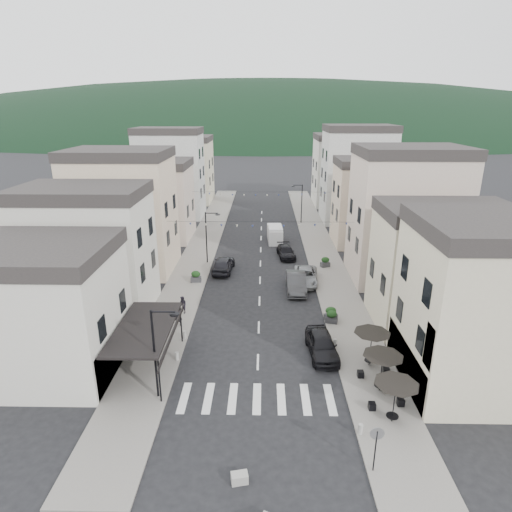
{
  "coord_description": "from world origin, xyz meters",
  "views": [
    {
      "loc": [
        0.35,
        -19.94,
        17.01
      ],
      "look_at": [
        -0.37,
        18.62,
        3.5
      ],
      "focal_mm": 30.0,
      "sensor_mm": 36.0,
      "label": 1
    }
  ],
  "objects_px": {
    "parked_car_b": "(296,282)",
    "parked_car_e": "(223,264)",
    "parked_car_a": "(322,344)",
    "pedestrian_a": "(178,316)",
    "parked_car_c": "(305,276)",
    "pedestrian_b": "(183,305)",
    "parked_car_d": "(286,252)",
    "delivery_van": "(275,234)"
  },
  "relations": [
    {
      "from": "parked_car_b",
      "to": "parked_car_e",
      "type": "bearing_deg",
      "value": 146.98
    },
    {
      "from": "parked_car_a",
      "to": "pedestrian_a",
      "type": "xyz_separation_m",
      "value": [
        -11.12,
        3.88,
        0.15
      ]
    },
    {
      "from": "parked_car_c",
      "to": "pedestrian_b",
      "type": "bearing_deg",
      "value": -142.07
    },
    {
      "from": "parked_car_c",
      "to": "parked_car_e",
      "type": "relative_size",
      "value": 1.07
    },
    {
      "from": "parked_car_d",
      "to": "pedestrian_a",
      "type": "xyz_separation_m",
      "value": [
        -9.55,
        -17.32,
        0.32
      ]
    },
    {
      "from": "parked_car_a",
      "to": "parked_car_e",
      "type": "xyz_separation_m",
      "value": [
        -8.61,
        16.39,
        0.03
      ]
    },
    {
      "from": "parked_car_a",
      "to": "pedestrian_b",
      "type": "height_order",
      "value": "pedestrian_b"
    },
    {
      "from": "delivery_van",
      "to": "pedestrian_a",
      "type": "bearing_deg",
      "value": -112.08
    },
    {
      "from": "parked_car_e",
      "to": "parked_car_c",
      "type": "bearing_deg",
      "value": 164.97
    },
    {
      "from": "parked_car_b",
      "to": "pedestrian_a",
      "type": "xyz_separation_m",
      "value": [
        -10.06,
        -7.51,
        0.12
      ]
    },
    {
      "from": "parked_car_a",
      "to": "delivery_van",
      "type": "xyz_separation_m",
      "value": [
        -2.75,
        27.46,
        0.26
      ]
    },
    {
      "from": "delivery_van",
      "to": "pedestrian_b",
      "type": "distance_m",
      "value": 22.93
    },
    {
      "from": "parked_car_c",
      "to": "parked_car_d",
      "type": "bearing_deg",
      "value": 106.42
    },
    {
      "from": "parked_car_d",
      "to": "parked_car_e",
      "type": "relative_size",
      "value": 0.91
    },
    {
      "from": "pedestrian_a",
      "to": "parked_car_d",
      "type": "bearing_deg",
      "value": 51.77
    },
    {
      "from": "parked_car_d",
      "to": "parked_car_c",
      "type": "bearing_deg",
      "value": -85.68
    },
    {
      "from": "parked_car_d",
      "to": "pedestrian_a",
      "type": "height_order",
      "value": "pedestrian_a"
    },
    {
      "from": "pedestrian_b",
      "to": "parked_car_e",
      "type": "bearing_deg",
      "value": 118.58
    },
    {
      "from": "pedestrian_b",
      "to": "parked_car_d",
      "type": "bearing_deg",
      "value": 100.09
    },
    {
      "from": "parked_car_b",
      "to": "pedestrian_a",
      "type": "relative_size",
      "value": 3.05
    },
    {
      "from": "parked_car_b",
      "to": "delivery_van",
      "type": "distance_m",
      "value": 16.15
    },
    {
      "from": "pedestrian_b",
      "to": "parked_car_b",
      "type": "bearing_deg",
      "value": 70.1
    },
    {
      "from": "parked_car_c",
      "to": "parked_car_d",
      "type": "height_order",
      "value": "parked_car_c"
    },
    {
      "from": "parked_car_d",
      "to": "pedestrian_a",
      "type": "relative_size",
      "value": 2.66
    },
    {
      "from": "parked_car_b",
      "to": "parked_car_c",
      "type": "xyz_separation_m",
      "value": [
        1.06,
        1.93,
        -0.12
      ]
    },
    {
      "from": "parked_car_a",
      "to": "pedestrian_b",
      "type": "distance_m",
      "value": 12.75
    },
    {
      "from": "parked_car_e",
      "to": "delivery_van",
      "type": "bearing_deg",
      "value": -113.36
    },
    {
      "from": "parked_car_b",
      "to": "parked_car_c",
      "type": "bearing_deg",
      "value": 61.58
    },
    {
      "from": "parked_car_a",
      "to": "parked_car_e",
      "type": "relative_size",
      "value": 0.97
    },
    {
      "from": "parked_car_b",
      "to": "parked_car_e",
      "type": "xyz_separation_m",
      "value": [
        -7.55,
        4.99,
        -0.01
      ]
    },
    {
      "from": "pedestrian_b",
      "to": "parked_car_a",
      "type": "bearing_deg",
      "value": 13.86
    },
    {
      "from": "parked_car_a",
      "to": "parked_car_c",
      "type": "distance_m",
      "value": 13.32
    },
    {
      "from": "pedestrian_a",
      "to": "pedestrian_b",
      "type": "xyz_separation_m",
      "value": [
        -0.05,
        2.25,
        -0.08
      ]
    },
    {
      "from": "parked_car_b",
      "to": "pedestrian_a",
      "type": "distance_m",
      "value": 12.55
    },
    {
      "from": "pedestrian_a",
      "to": "parked_car_a",
      "type": "bearing_deg",
      "value": -28.6
    },
    {
      "from": "pedestrian_a",
      "to": "pedestrian_b",
      "type": "distance_m",
      "value": 2.25
    },
    {
      "from": "parked_car_c",
      "to": "parked_car_a",
      "type": "bearing_deg",
      "value": -84.84
    },
    {
      "from": "parked_car_c",
      "to": "parked_car_e",
      "type": "xyz_separation_m",
      "value": [
        -8.61,
        3.06,
        0.11
      ]
    },
    {
      "from": "pedestrian_b",
      "to": "delivery_van",
      "type": "bearing_deg",
      "value": 111.05
    },
    {
      "from": "parked_car_e",
      "to": "pedestrian_a",
      "type": "xyz_separation_m",
      "value": [
        -2.51,
        -12.5,
        0.12
      ]
    },
    {
      "from": "parked_car_c",
      "to": "pedestrian_a",
      "type": "xyz_separation_m",
      "value": [
        -11.12,
        -9.44,
        0.23
      ]
    },
    {
      "from": "parked_car_b",
      "to": "pedestrian_a",
      "type": "bearing_deg",
      "value": -142.8
    }
  ]
}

